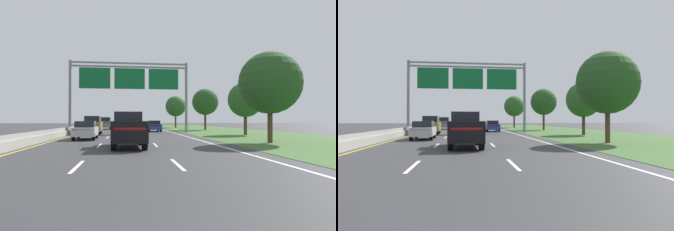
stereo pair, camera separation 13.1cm
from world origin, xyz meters
TOP-DOWN VIEW (x-y plane):
  - ground_plane at (0.00, 35.00)m, footprint 220.00×220.00m
  - lane_striping at (0.00, 34.54)m, footprint 11.96×106.00m
  - grass_verge_right at (13.95, 35.00)m, footprint 14.00×110.00m
  - median_barrier_concrete at (-6.60, 35.00)m, footprint 0.60×110.00m
  - overhead_sign_gantry at (0.30, 37.89)m, footprint 15.06×0.42m
  - pickup_truck_black at (0.03, 17.91)m, footprint 2.14×5.45m
  - car_grey_left_lane_suv at (-3.74, 53.52)m, footprint 1.98×4.73m
  - car_blue_right_lane_sedan at (3.73, 41.77)m, footprint 1.91×4.44m
  - car_silver_left_lane_sedan at (-3.56, 25.88)m, footprint 1.90×4.43m
  - car_gold_left_lane_suv at (-3.92, 34.81)m, footprint 2.00×4.74m
  - roadside_tree_near at (10.30, 19.98)m, footprint 4.56×4.56m
  - roadside_tree_mid at (12.99, 31.22)m, footprint 3.89×3.89m
  - roadside_tree_far at (12.55, 46.87)m, footprint 4.25×4.25m
  - roadside_tree_distant at (10.11, 61.86)m, footprint 4.30×4.30m

SIDE VIEW (x-z plane):
  - ground_plane at x=0.00m, z-range 0.00..0.00m
  - lane_striping at x=0.00m, z-range 0.00..0.01m
  - grass_verge_right at x=13.95m, z-range 0.00..0.02m
  - median_barrier_concrete at x=-6.60m, z-range -0.07..0.78m
  - car_blue_right_lane_sedan at x=3.73m, z-range 0.03..1.60m
  - car_silver_left_lane_sedan at x=-3.56m, z-range 0.03..1.60m
  - pickup_truck_black at x=0.03m, z-range -0.03..2.17m
  - car_grey_left_lane_suv at x=-3.74m, z-range 0.04..2.15m
  - car_gold_left_lane_suv at x=-3.92m, z-range 0.04..2.15m
  - roadside_tree_mid at x=12.99m, z-range 0.97..6.84m
  - roadside_tree_near at x=10.30m, z-range 1.05..7.73m
  - roadside_tree_distant at x=10.11m, z-range 1.16..7.81m
  - roadside_tree_far at x=12.55m, z-range 1.21..7.90m
  - overhead_sign_gantry at x=0.30m, z-range 1.93..11.05m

